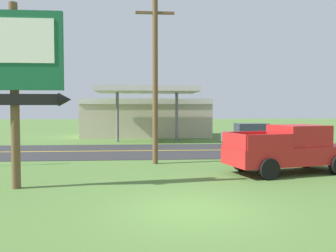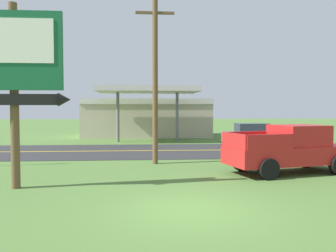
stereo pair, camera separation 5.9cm
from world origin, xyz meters
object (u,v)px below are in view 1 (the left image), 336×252
Objects in this scene: utility_pole at (155,69)px; pickup_red_parked_on_lawn at (290,149)px; motel_sign at (14,65)px; car_grey_far_lane at (253,135)px; gas_station at (146,116)px.

utility_pole is 1.53× the size of pickup_red_parked_on_lawn.
motel_sign is 0.71× the size of utility_pole.
pickup_red_parked_on_lawn is 1.31× the size of car_grey_far_lane.
utility_pole is 10.81m from car_grey_far_lane.
gas_station reaches higher than pickup_red_parked_on_lawn.
car_grey_far_lane is at bearing -54.17° from gas_station.
motel_sign is 0.50× the size of gas_station.
motel_sign is 6.94m from utility_pole.
utility_pole reaches higher than pickup_red_parked_on_lawn.
car_grey_far_lane is (11.85, 12.30, -3.18)m from motel_sign.
motel_sign is 1.44× the size of car_grey_far_lane.
car_grey_far_lane is (7.13, 7.23, -3.71)m from utility_pole.
gas_station reaches higher than car_grey_far_lane.
pickup_red_parked_on_lawn is at bearing -74.48° from gas_station.
motel_sign is 17.37m from car_grey_far_lane.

